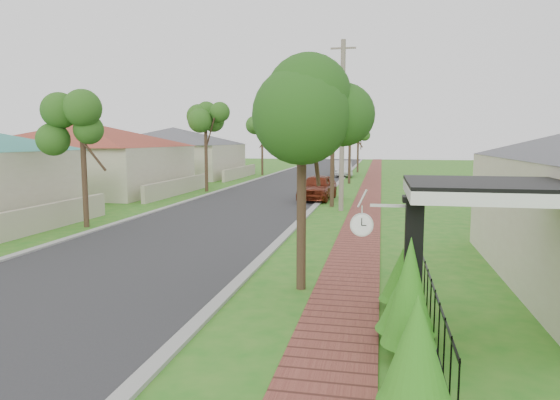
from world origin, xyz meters
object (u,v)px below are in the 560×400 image
Objects in this scene: parked_car_white at (343,169)px; station_clock at (364,223)px; near_tree at (302,107)px; utility_pole at (342,126)px; porch_post at (413,276)px; parked_car_red at (317,187)px.

station_clock is (3.29, -38.14, 1.21)m from parked_car_white.
near_tree is 0.64× the size of utility_pole.
utility_pole is (-2.46, 15.58, 3.01)m from porch_post.
parked_car_white is 38.30m from station_clock.
station_clock is (1.49, -2.10, -2.23)m from near_tree.
porch_post reaches higher than parked_car_white.
parked_car_red is 19.64m from station_clock.
parked_car_red is at bearing 99.66° from station_clock.
utility_pole reaches higher than parked_car_white.
porch_post is at bearing -72.80° from parked_car_red.
porch_post reaches higher than station_clock.
parked_car_red is 4.04× the size of station_clock.
parked_car_white is (0.00, 18.82, 0.01)m from parked_car_red.
near_tree is (-2.35, 2.50, 3.06)m from porch_post.
porch_post reaches higher than parked_car_red.
utility_pole is at bearing -62.52° from parked_car_red.
parked_car_white is 4.25× the size of station_clock.
utility_pole is at bearing 98.99° from porch_post.
porch_post is at bearing -46.77° from near_tree.
utility_pole reaches higher than near_tree.
utility_pole is (1.69, -4.14, 3.40)m from parked_car_red.
parked_car_red is at bearing -97.68° from parked_car_white.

